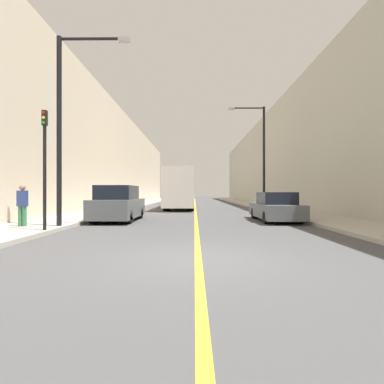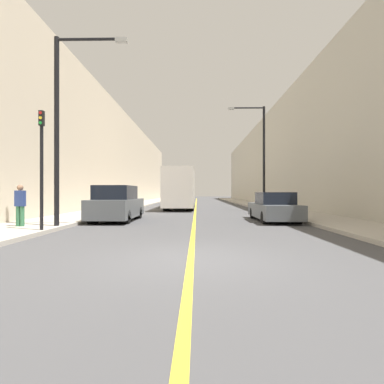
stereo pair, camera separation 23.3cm
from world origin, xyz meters
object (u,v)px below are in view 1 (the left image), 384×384
car_right_near (275,208)px  street_lamp_left (66,117)px  street_lamp_right (261,151)px  traffic_light (45,165)px  pedestrian (22,205)px  bus (181,188)px  parked_suv_left (118,205)px

car_right_near → street_lamp_left: bearing=-158.8°
street_lamp_right → traffic_light: (-10.88, -13.75, -2.43)m
street_lamp_left → pedestrian: (-1.67, -0.20, -3.59)m
bus → pedestrian: bearing=-109.8°
car_right_near → pedestrian: size_ratio=2.84×
car_right_near → street_lamp_right: street_lamp_right is taller
parked_suv_left → street_lamp_right: 13.51m
bus → parked_suv_left: bearing=-103.2°
car_right_near → street_lamp_left: street_lamp_left is taller
street_lamp_left → traffic_light: street_lamp_left is taller
street_lamp_right → street_lamp_left: bearing=-130.8°
bus → street_lamp_right: street_lamp_right is taller
street_lamp_left → traffic_light: 2.52m
parked_suv_left → car_right_near: (8.33, 0.04, -0.18)m
parked_suv_left → pedestrian: parked_suv_left is taller
car_right_near → street_lamp_left: size_ratio=0.62×
bus → car_right_near: size_ratio=2.18×
parked_suv_left → pedestrian: size_ratio=2.82×
bus → car_right_near: 13.06m
street_lamp_right → bus: bearing=155.4°
traffic_light → street_lamp_left: bearing=82.5°
parked_suv_left → street_lamp_right: (9.48, 8.72, 4.08)m
bus → traffic_light: 17.35m
parked_suv_left → street_lamp_left: 5.37m
street_lamp_right → car_right_near: bearing=-97.6°
parked_suv_left → street_lamp_left: street_lamp_left is taller
car_right_near → traffic_light: size_ratio=1.10×
traffic_light → parked_suv_left: bearing=74.5°
street_lamp_left → pedestrian: 3.97m
car_right_near → street_lamp_left: 10.96m
pedestrian → street_lamp_right: bearing=45.5°
bus → pedestrian: (-5.65, -15.65, -0.85)m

